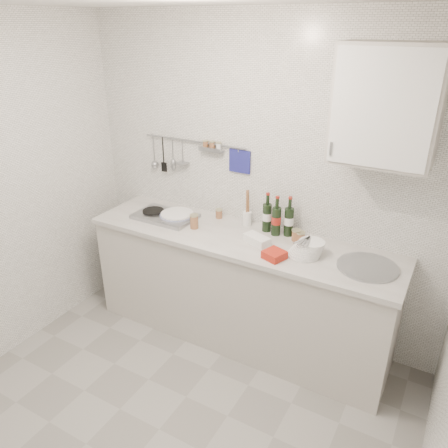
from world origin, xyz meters
name	(u,v)px	position (x,y,z in m)	size (l,w,h in m)	color
floor	(159,429)	(0.00, 0.00, 0.00)	(3.00, 3.00, 0.00)	gray
back_wall	(258,184)	(0.00, 1.40, 1.25)	(3.00, 0.02, 2.50)	silver
counter	(240,291)	(0.01, 1.10, 0.43)	(2.44, 0.64, 0.96)	#B4AEA6
wall_rail	(191,152)	(-0.60, 1.37, 1.43)	(0.98, 0.09, 0.34)	#93969B
wall_cabinet	(388,105)	(0.90, 1.22, 1.95)	(0.60, 0.38, 0.70)	#B4AEA6
plate_stack_hob	(176,216)	(-0.61, 1.13, 0.95)	(0.29, 0.29, 0.05)	#4756A2
plate_stack_sink	(307,249)	(0.54, 1.07, 0.97)	(0.25, 0.23, 0.11)	white
wine_bottles	(277,215)	(0.22, 1.28, 1.07)	(0.25, 0.11, 0.31)	black
butter_dish	(257,240)	(0.16, 1.06, 0.95)	(0.20, 0.10, 0.06)	white
strawberry_punnet	(274,255)	(0.36, 0.91, 0.95)	(0.13, 0.13, 0.06)	red
utensil_crock	(247,217)	(-0.05, 1.31, 0.99)	(0.07, 0.07, 0.30)	white
jar_a	(219,213)	(-0.31, 1.32, 0.96)	(0.06, 0.06, 0.08)	brown
jar_b	(300,237)	(0.43, 1.25, 0.96)	(0.07, 0.07, 0.08)	brown
jar_c	(296,235)	(0.39, 1.25, 0.96)	(0.07, 0.07, 0.09)	brown
jar_d	(194,221)	(-0.38, 1.05, 0.98)	(0.07, 0.07, 0.11)	brown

